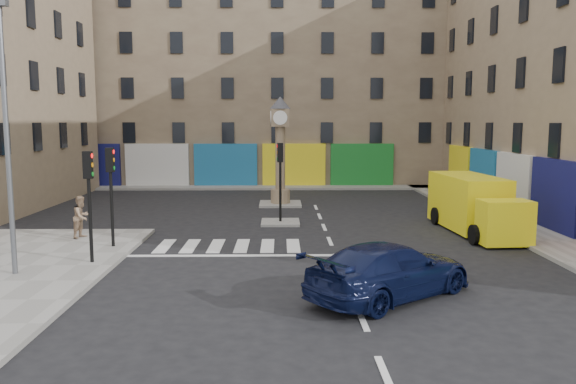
{
  "coord_description": "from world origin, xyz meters",
  "views": [
    {
      "loc": [
        -2.0,
        -18.19,
        4.81
      ],
      "look_at": [
        -1.69,
        4.13,
        2.0
      ],
      "focal_mm": 35.0,
      "sensor_mm": 36.0,
      "label": 1
    }
  ],
  "objects_px": {
    "traffic_light_left_near": "(89,189)",
    "yellow_van": "(474,205)",
    "lamp_post": "(6,122)",
    "navy_sedan": "(390,270)",
    "traffic_light_left_far": "(111,181)",
    "clock_pillar": "(280,144)",
    "traffic_light_island": "(280,169)",
    "pedestrian_tan": "(82,217)"
  },
  "relations": [
    {
      "from": "traffic_light_left_far",
      "to": "traffic_light_island",
      "type": "bearing_deg",
      "value": 40.6
    },
    {
      "from": "clock_pillar",
      "to": "yellow_van",
      "type": "relative_size",
      "value": 0.9
    },
    {
      "from": "navy_sedan",
      "to": "clock_pillar",
      "type": "bearing_deg",
      "value": -28.23
    },
    {
      "from": "traffic_light_island",
      "to": "lamp_post",
      "type": "height_order",
      "value": "lamp_post"
    },
    {
      "from": "traffic_light_left_near",
      "to": "yellow_van",
      "type": "relative_size",
      "value": 0.55
    },
    {
      "from": "traffic_light_left_far",
      "to": "yellow_van",
      "type": "bearing_deg",
      "value": 12.6
    },
    {
      "from": "traffic_light_island",
      "to": "traffic_light_left_near",
      "type": "bearing_deg",
      "value": -128.93
    },
    {
      "from": "traffic_light_left_near",
      "to": "traffic_light_island",
      "type": "height_order",
      "value": "traffic_light_left_near"
    },
    {
      "from": "traffic_light_left_near",
      "to": "pedestrian_tan",
      "type": "relative_size",
      "value": 2.17
    },
    {
      "from": "lamp_post",
      "to": "pedestrian_tan",
      "type": "relative_size",
      "value": 4.86
    },
    {
      "from": "lamp_post",
      "to": "traffic_light_left_far",
      "type": "bearing_deg",
      "value": 63.43
    },
    {
      "from": "traffic_light_left_near",
      "to": "pedestrian_tan",
      "type": "height_order",
      "value": "traffic_light_left_near"
    },
    {
      "from": "traffic_light_left_far",
      "to": "lamp_post",
      "type": "distance_m",
      "value": 4.77
    },
    {
      "from": "traffic_light_left_far",
      "to": "lamp_post",
      "type": "relative_size",
      "value": 0.45
    },
    {
      "from": "traffic_light_island",
      "to": "lamp_post",
      "type": "xyz_separation_m",
      "value": [
        -8.2,
        -9.2,
        2.2
      ]
    },
    {
      "from": "traffic_light_left_near",
      "to": "lamp_post",
      "type": "distance_m",
      "value": 3.21
    },
    {
      "from": "traffic_light_left_near",
      "to": "yellow_van",
      "type": "xyz_separation_m",
      "value": [
        14.75,
        5.69,
        -1.42
      ]
    },
    {
      "from": "lamp_post",
      "to": "navy_sedan",
      "type": "xyz_separation_m",
      "value": [
        11.2,
        -2.07,
        -4.03
      ]
    },
    {
      "from": "yellow_van",
      "to": "pedestrian_tan",
      "type": "distance_m",
      "value": 16.54
    },
    {
      "from": "navy_sedan",
      "to": "yellow_van",
      "type": "distance_m",
      "value": 10.67
    },
    {
      "from": "lamp_post",
      "to": "yellow_van",
      "type": "height_order",
      "value": "lamp_post"
    },
    {
      "from": "traffic_light_left_far",
      "to": "navy_sedan",
      "type": "relative_size",
      "value": 0.7
    },
    {
      "from": "traffic_light_island",
      "to": "clock_pillar",
      "type": "height_order",
      "value": "clock_pillar"
    },
    {
      "from": "pedestrian_tan",
      "to": "traffic_light_left_far",
      "type": "bearing_deg",
      "value": -115.42
    },
    {
      "from": "lamp_post",
      "to": "pedestrian_tan",
      "type": "distance_m",
      "value": 6.58
    },
    {
      "from": "traffic_light_island",
      "to": "clock_pillar",
      "type": "xyz_separation_m",
      "value": [
        0.0,
        6.0,
        0.96
      ]
    },
    {
      "from": "lamp_post",
      "to": "navy_sedan",
      "type": "bearing_deg",
      "value": -10.45
    },
    {
      "from": "traffic_light_left_far",
      "to": "pedestrian_tan",
      "type": "xyz_separation_m",
      "value": [
        -1.7,
        1.58,
        -1.62
      ]
    },
    {
      "from": "lamp_post",
      "to": "pedestrian_tan",
      "type": "xyz_separation_m",
      "value": [
        0.2,
        5.38,
        -3.79
      ]
    },
    {
      "from": "traffic_light_island",
      "to": "pedestrian_tan",
      "type": "relative_size",
      "value": 2.17
    },
    {
      "from": "traffic_light_island",
      "to": "navy_sedan",
      "type": "bearing_deg",
      "value": -75.07
    },
    {
      "from": "traffic_light_left_far",
      "to": "yellow_van",
      "type": "height_order",
      "value": "traffic_light_left_far"
    },
    {
      "from": "traffic_light_island",
      "to": "pedestrian_tan",
      "type": "bearing_deg",
      "value": -154.46
    },
    {
      "from": "traffic_light_island",
      "to": "pedestrian_tan",
      "type": "height_order",
      "value": "traffic_light_island"
    },
    {
      "from": "clock_pillar",
      "to": "pedestrian_tan",
      "type": "bearing_deg",
      "value": -129.18
    },
    {
      "from": "lamp_post",
      "to": "navy_sedan",
      "type": "height_order",
      "value": "lamp_post"
    },
    {
      "from": "clock_pillar",
      "to": "navy_sedan",
      "type": "distance_m",
      "value": 17.74
    },
    {
      "from": "traffic_light_left_near",
      "to": "pedestrian_tan",
      "type": "distance_m",
      "value": 4.62
    },
    {
      "from": "navy_sedan",
      "to": "pedestrian_tan",
      "type": "bearing_deg",
      "value": 17.83
    },
    {
      "from": "traffic_light_left_far",
      "to": "clock_pillar",
      "type": "height_order",
      "value": "clock_pillar"
    },
    {
      "from": "traffic_light_left_near",
      "to": "navy_sedan",
      "type": "distance_m",
      "value": 10.1
    },
    {
      "from": "traffic_light_left_far",
      "to": "clock_pillar",
      "type": "bearing_deg",
      "value": 61.06
    }
  ]
}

